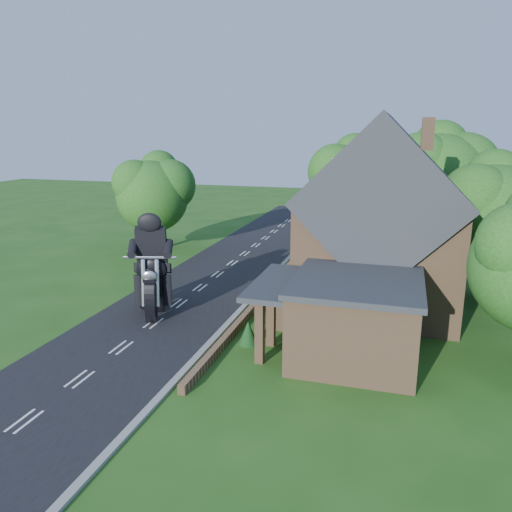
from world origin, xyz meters
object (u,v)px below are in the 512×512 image
(motorcycle_follow, at_px, (153,293))
(house, at_px, (380,228))
(motorcycle_lead, at_px, (155,302))
(annex, at_px, (353,316))
(garden_wall, at_px, (263,296))

(motorcycle_follow, bearing_deg, house, -152.32)
(motorcycle_follow, bearing_deg, motorcycle_lead, 131.03)
(house, height_order, annex, house)
(garden_wall, distance_m, annex, 8.19)
(garden_wall, height_order, motorcycle_lead, motorcycle_lead)
(house, relative_size, annex, 1.45)
(annex, bearing_deg, motorcycle_lead, 171.34)
(garden_wall, bearing_deg, motorcycle_lead, -137.14)
(motorcycle_follow, bearing_deg, garden_wall, -143.94)
(annex, distance_m, motorcycle_follow, 11.58)
(motorcycle_lead, bearing_deg, garden_wall, -152.26)
(house, bearing_deg, motorcycle_lead, -154.01)
(motorcycle_lead, relative_size, motorcycle_follow, 1.09)
(garden_wall, bearing_deg, house, 9.17)
(garden_wall, distance_m, house, 7.52)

